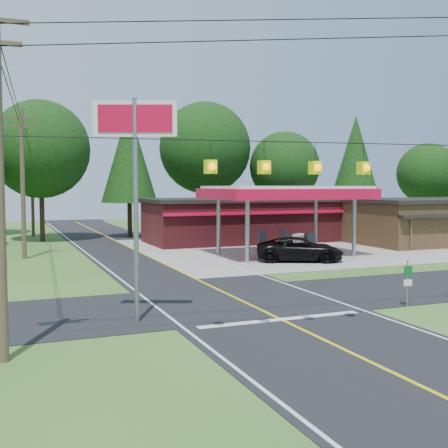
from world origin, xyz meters
name	(u,v)px	position (x,y,z in m)	size (l,w,h in m)	color
ground	(242,301)	(0.00, 0.00, 0.00)	(120.00, 120.00, 0.00)	#306122
main_highway	(242,301)	(0.00, 0.00, 0.01)	(8.00, 120.00, 0.02)	black
cross_road	(242,301)	(0.00, 0.00, 0.01)	(70.00, 7.00, 0.02)	black
lane_center_yellow	(242,301)	(0.00, 0.00, 0.03)	(0.15, 110.00, 0.00)	yellow
gas_canopy	(285,195)	(9.00, 13.00, 4.27)	(10.60, 7.40, 4.88)	gray
convenience_store	(241,220)	(10.00, 22.98, 1.92)	(16.40, 7.55, 3.80)	maroon
utility_pole_far_left	(23,181)	(-8.00, 18.00, 5.20)	(1.80, 0.30, 10.00)	#473828
utility_pole_north	(32,187)	(-6.50, 35.00, 4.75)	(0.30, 0.30, 9.50)	#473828
overhead_beacons	(290,145)	(-1.00, -6.00, 6.21)	(17.04, 2.04, 1.03)	black
treeline_backdrop	(133,154)	(0.82, 24.01, 7.49)	(70.27, 51.59, 13.30)	#332316
suv_car	(300,250)	(8.50, 10.00, 0.77)	(5.58, 5.58, 1.55)	black
sedan_car	(289,234)	(13.72, 21.00, 0.76)	(4.44, 4.44, 1.51)	white
big_stop_sign	(135,153)	(-5.00, -2.01, 6.09)	(2.78, 1.21, 8.01)	gray
route_sign_post	(408,279)	(5.80, -3.52, 1.13)	(0.39, 0.09, 1.92)	gray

